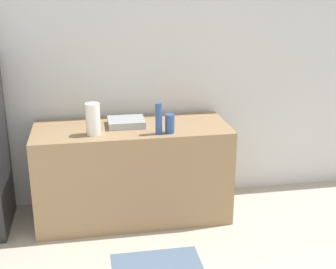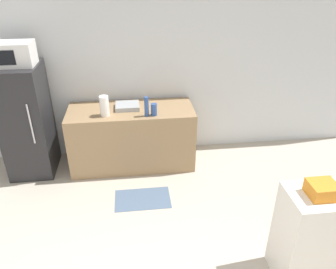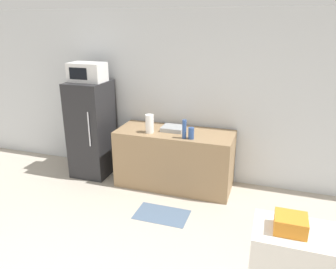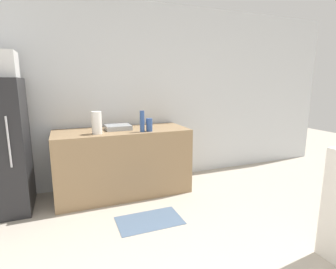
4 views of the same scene
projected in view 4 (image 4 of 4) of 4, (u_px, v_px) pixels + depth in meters
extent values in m
cube|color=silver|center=(102.00, 96.00, 3.66)|extent=(8.00, 0.06, 2.60)
cylinder|color=#B7B7BC|center=(9.00, 142.00, 2.68)|extent=(0.02, 0.02, 0.54)
cube|color=#937551|center=(123.00, 162.00, 3.52)|extent=(1.73, 0.70, 0.87)
cube|color=#9EA3A8|center=(118.00, 127.00, 3.46)|extent=(0.32, 0.28, 0.06)
cylinder|color=#2D4C8C|center=(142.00, 121.00, 3.27)|extent=(0.06, 0.06, 0.27)
cylinder|color=#2D4C8C|center=(149.00, 125.00, 3.32)|extent=(0.08, 0.08, 0.16)
cylinder|color=white|center=(97.00, 123.00, 3.14)|extent=(0.12, 0.12, 0.27)
cube|color=slate|center=(150.00, 220.00, 2.85)|extent=(0.70, 0.43, 0.01)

